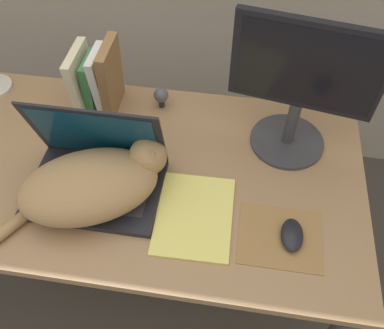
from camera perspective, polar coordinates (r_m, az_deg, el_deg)
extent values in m
cube|color=#93704C|center=(1.25, -8.51, -0.90)|extent=(1.39, 0.73, 0.03)
cylinder|color=#38383D|center=(1.95, -23.55, 2.12)|extent=(0.04, 0.04, 0.71)
cylinder|color=#38383D|center=(1.74, 16.84, -2.70)|extent=(0.04, 0.04, 0.71)
cube|color=black|center=(1.20, -13.36, -3.39)|extent=(0.38, 0.26, 0.02)
cube|color=#28282D|center=(1.19, -13.63, -3.60)|extent=(0.31, 0.13, 0.00)
cube|color=black|center=(1.15, -13.20, 4.18)|extent=(0.38, 0.08, 0.25)
cube|color=#0A334C|center=(1.15, -13.25, 3.97)|extent=(0.34, 0.06, 0.22)
ellipsoid|color=#99754C|center=(1.13, -14.27, -2.96)|extent=(0.44, 0.37, 0.15)
sphere|color=#99754C|center=(1.13, -6.19, 1.17)|extent=(0.11, 0.11, 0.11)
cone|color=#99754C|center=(1.12, -6.24, 3.69)|extent=(0.04, 0.04, 0.03)
cone|color=#99754C|center=(1.08, -5.59, 1.47)|extent=(0.04, 0.04, 0.03)
cylinder|color=#99754C|center=(1.20, -23.49, -7.44)|extent=(0.10, 0.14, 0.03)
cylinder|color=#333338|center=(1.32, 13.14, 3.23)|extent=(0.23, 0.23, 0.01)
cylinder|color=#333338|center=(1.26, 13.81, 5.72)|extent=(0.04, 0.04, 0.15)
cube|color=black|center=(1.13, 15.85, 13.12)|extent=(0.40, 0.09, 0.27)
cube|color=black|center=(1.12, 15.98, 12.73)|extent=(0.37, 0.07, 0.23)
cube|color=olive|center=(1.12, 12.27, -9.86)|extent=(0.22, 0.19, 0.00)
ellipsoid|color=black|center=(1.11, 13.85, -9.59)|extent=(0.06, 0.10, 0.03)
cube|color=beige|center=(1.40, -15.21, 11.46)|extent=(0.04, 0.17, 0.21)
cube|color=#387A42|center=(1.39, -13.78, 11.07)|extent=(0.04, 0.13, 0.19)
cube|color=white|center=(1.37, -12.57, 11.39)|extent=(0.04, 0.13, 0.22)
cube|color=olive|center=(1.35, -11.33, 11.78)|extent=(0.04, 0.15, 0.24)
cube|color=#E5DB6B|center=(1.13, 0.33, -7.14)|extent=(0.21, 0.27, 0.01)
cylinder|color=#232328|center=(1.40, -4.28, 8.54)|extent=(0.02, 0.02, 0.02)
sphere|color=#4C4C51|center=(1.38, -4.38, 9.68)|extent=(0.05, 0.05, 0.05)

